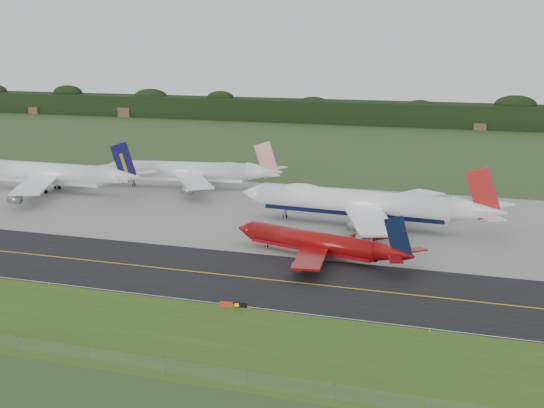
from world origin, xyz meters
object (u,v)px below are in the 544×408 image
(jet_ba_747, at_px, (363,203))
(jet_star_tail, at_px, (191,172))
(jet_navy_gold, at_px, (49,174))
(taxiway_sign, at_px, (233,305))
(jet_red_737, at_px, (321,243))

(jet_ba_747, height_order, jet_star_tail, jet_ba_747)
(jet_navy_gold, xyz_separation_m, taxiway_sign, (91.02, -78.13, -4.26))
(jet_navy_gold, distance_m, taxiway_sign, 120.03)
(jet_star_tail, bearing_deg, jet_red_737, -46.42)
(jet_star_tail, bearing_deg, jet_ba_747, -27.17)
(jet_red_737, xyz_separation_m, jet_star_tail, (-58.39, 61.35, 1.85))
(jet_ba_747, height_order, jet_navy_gold, jet_ba_747)
(jet_star_tail, distance_m, taxiway_sign, 110.51)
(taxiway_sign, bearing_deg, jet_ba_747, 83.26)
(jet_ba_747, height_order, jet_red_737, jet_ba_747)
(jet_navy_gold, height_order, jet_star_tail, jet_navy_gold)
(jet_ba_747, xyz_separation_m, jet_navy_gold, (-98.80, 12.26, -0.34))
(jet_red_737, distance_m, jet_star_tail, 84.72)
(jet_ba_747, distance_m, jet_red_737, 30.42)
(jet_red_737, bearing_deg, jet_star_tail, 133.58)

